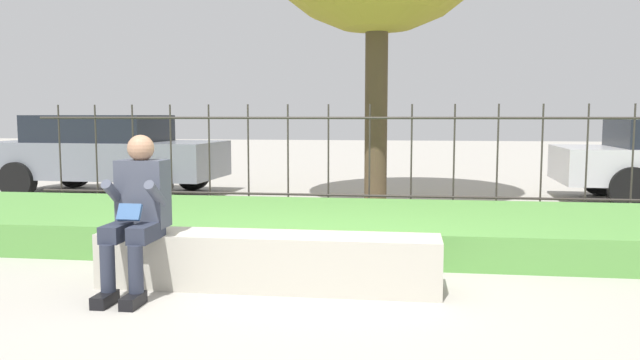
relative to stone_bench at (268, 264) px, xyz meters
The scene contains 6 objects.
ground_plane 0.39m from the stone_bench, ahead, with size 60.00×60.00×0.00m, color #A8A399.
stone_bench is the anchor object (origin of this frame).
person_seated_reader 1.12m from the stone_bench, 165.20° to the right, with size 0.42×0.73×1.25m.
grass_berm 1.94m from the stone_bench, 80.16° to the left, with size 10.96×2.43×0.33m.
iron_fence 3.63m from the stone_bench, 84.68° to the left, with size 8.96×0.03×1.55m.
car_parked_left 6.96m from the stone_bench, 126.73° to the left, with size 4.02×2.02×1.40m.
Camera 1 is at (0.76, -4.85, 1.40)m, focal length 35.00 mm.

